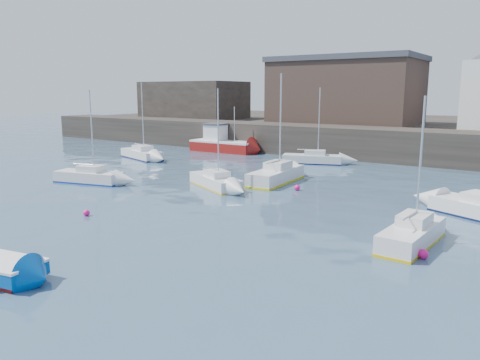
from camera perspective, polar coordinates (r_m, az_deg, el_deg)
The scene contains 15 objects.
water at distance 18.65m, azimuth -21.35°, elevation -10.28°, with size 220.00×220.00×0.00m, color #2D4760.
quay_wall at distance 47.28m, azimuth 15.76°, elevation 4.31°, with size 90.00×5.00×3.00m, color #28231E.
land_strip at distance 64.58m, azimuth 20.80°, elevation 5.55°, with size 90.00×32.00×2.80m, color #28231E.
warehouse at distance 56.58m, azimuth 12.75°, elevation 10.64°, with size 16.40×10.40×7.60m.
bldg_west at distance 66.98m, azimuth -5.70°, elevation 9.69°, with size 14.00×8.00×5.00m.
fishing_boat at distance 51.26m, azimuth -2.20°, elevation 4.55°, with size 7.43×2.92×4.88m.
sailboat_a at distance 35.24m, azimuth -17.93°, elevation 0.42°, with size 5.29×2.75×6.58m.
sailboat_b at distance 32.06m, azimuth -3.01°, elevation -0.11°, with size 5.36×3.85×6.66m.
sailboat_c at distance 21.35m, azimuth 20.24°, elevation -6.20°, with size 1.86×4.87×6.29m.
sailboat_e at distance 46.77m, azimuth -11.90°, elevation 3.15°, with size 5.96×3.50×7.31m.
sailboat_f at distance 33.82m, azimuth 4.45°, elevation 0.63°, with size 2.24×6.04×7.72m.
sailboat_h at distance 43.12m, azimuth 8.82°, elevation 2.59°, with size 5.55×3.43×6.81m.
buoy_near at distance 26.05m, azimuth -18.19°, elevation -4.16°, with size 0.34×0.34×0.34m, color #FF137D.
buoy_mid at distance 19.97m, azimuth 21.39°, elevation -8.89°, with size 0.40×0.40×0.40m, color #FF137D.
buoy_far at distance 31.31m, azimuth 6.98°, elevation -1.25°, with size 0.38×0.38×0.38m, color #FF137D.
Camera 1 is at (14.55, -9.71, 6.45)m, focal length 35.00 mm.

